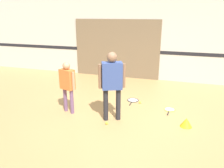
% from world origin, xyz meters
% --- Properties ---
extents(ground_plane, '(16.00, 16.00, 0.00)m').
position_xyz_m(ground_plane, '(0.00, 0.00, 0.00)').
color(ground_plane, tan).
extents(wall_back, '(16.00, 0.07, 3.20)m').
position_xyz_m(wall_back, '(0.00, 3.55, 1.60)').
color(wall_back, beige).
rests_on(wall_back, ground_plane).
extents(wall_panel, '(3.27, 0.05, 2.17)m').
position_xyz_m(wall_panel, '(-1.12, 3.49, 1.08)').
color(wall_panel, '#756047').
rests_on(wall_panel, ground_plane).
extents(person_instructor, '(0.55, 0.40, 1.57)m').
position_xyz_m(person_instructor, '(-0.15, -0.07, 0.97)').
color(person_instructor, '#232328').
rests_on(person_instructor, ground_plane).
extents(person_student_left, '(0.46, 0.30, 1.27)m').
position_xyz_m(person_student_left, '(-1.29, -0.01, 0.79)').
color(person_student_left, '#6B4C70').
rests_on(person_student_left, ground_plane).
extents(racket_spare_on_floor, '(0.32, 0.55, 0.03)m').
position_xyz_m(racket_spare_on_floor, '(0.06, 1.20, 0.01)').
color(racket_spare_on_floor, '#28282D').
rests_on(racket_spare_on_floor, ground_plane).
extents(racket_second_spare, '(0.31, 0.51, 0.03)m').
position_xyz_m(racket_second_spare, '(1.09, 0.87, 0.01)').
color(racket_second_spare, '#C6D838').
rests_on(racket_second_spare, ground_plane).
extents(tennis_ball_near_instructor, '(0.07, 0.07, 0.07)m').
position_xyz_m(tennis_ball_near_instructor, '(-0.18, -0.34, 0.03)').
color(tennis_ball_near_instructor, '#CCE038').
rests_on(tennis_ball_near_instructor, ground_plane).
extents(tennis_ball_by_spare_racket, '(0.07, 0.07, 0.07)m').
position_xyz_m(tennis_ball_by_spare_racket, '(0.29, 1.07, 0.03)').
color(tennis_ball_by_spare_racket, '#CCE038').
rests_on(tennis_ball_by_spare_racket, ground_plane).
extents(tennis_ball_stray_left, '(0.07, 0.07, 0.07)m').
position_xyz_m(tennis_ball_stray_left, '(-0.31, 1.03, 0.03)').
color(tennis_ball_stray_left, '#CCE038').
rests_on(tennis_ball_stray_left, ground_plane).
extents(training_cone, '(0.26, 0.26, 0.20)m').
position_xyz_m(training_cone, '(1.49, 0.09, 0.10)').
color(training_cone, yellow).
rests_on(training_cone, ground_plane).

